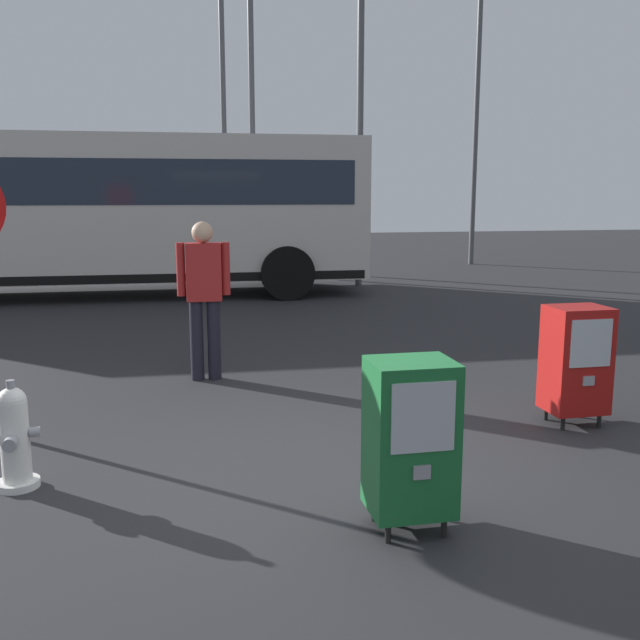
% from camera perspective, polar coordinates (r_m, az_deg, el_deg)
% --- Properties ---
extents(ground_plane, '(60.00, 60.00, 0.00)m').
position_cam_1_polar(ground_plane, '(5.02, -0.58, -12.70)').
color(ground_plane, '#262628').
extents(fire_hydrant, '(0.33, 0.32, 0.75)m').
position_cam_1_polar(fire_hydrant, '(5.18, -23.43, -8.71)').
color(fire_hydrant, silver).
rests_on(fire_hydrant, ground_plane).
extents(newspaper_box_primary, '(0.48, 0.42, 1.02)m').
position_cam_1_polar(newspaper_box_primary, '(6.36, 19.96, -2.99)').
color(newspaper_box_primary, black).
rests_on(newspaper_box_primary, ground_plane).
extents(newspaper_box_secondary, '(0.48, 0.42, 1.02)m').
position_cam_1_polar(newspaper_box_secondary, '(4.16, 7.30, -9.33)').
color(newspaper_box_secondary, black).
rests_on(newspaper_box_secondary, ground_plane).
extents(pedestrian, '(0.55, 0.22, 1.67)m').
position_cam_1_polar(pedestrian, '(7.47, -9.35, 2.30)').
color(pedestrian, black).
rests_on(pedestrian, ground_plane).
extents(bus_near, '(10.56, 3.00, 3.00)m').
position_cam_1_polar(bus_near, '(14.29, -18.33, 8.70)').
color(bus_near, beige).
rests_on(bus_near, ground_plane).
extents(street_light_near_left, '(0.32, 0.32, 7.45)m').
position_cam_1_polar(street_light_near_left, '(17.44, -5.54, 17.85)').
color(street_light_near_left, '#4C4F54').
rests_on(street_light_near_left, ground_plane).
extents(street_light_near_right, '(0.32, 0.32, 8.27)m').
position_cam_1_polar(street_light_near_right, '(20.38, 12.58, 17.74)').
color(street_light_near_right, '#4C4F54').
rests_on(street_light_near_right, ground_plane).
extents(street_light_far_left, '(0.32, 0.32, 8.40)m').
position_cam_1_polar(street_light_far_left, '(15.39, 3.30, 20.75)').
color(street_light_far_left, '#4C4F54').
rests_on(street_light_far_left, ground_plane).
extents(street_light_far_right, '(0.32, 0.32, 8.48)m').
position_cam_1_polar(street_light_far_right, '(19.16, -7.86, 18.71)').
color(street_light_far_right, '#4C4F54').
rests_on(street_light_far_right, ground_plane).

